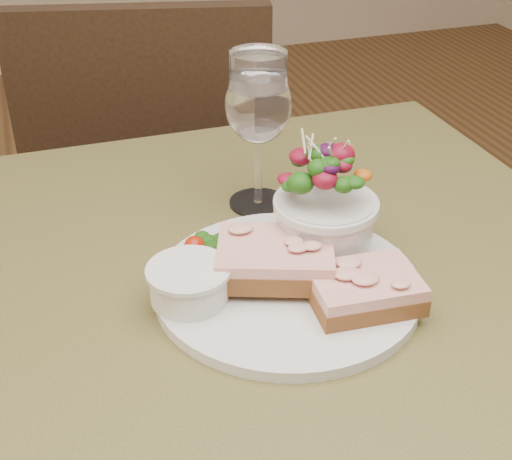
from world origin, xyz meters
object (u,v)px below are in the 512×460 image
object	(u,v)px
dinner_plate	(287,285)
wine_glass	(258,109)
salad_bowl	(326,202)
chair_far	(164,269)
ramekin	(189,282)
cafe_table	(262,361)
sandwich_front	(364,289)
sandwich_back	(275,258)

from	to	relation	value
dinner_plate	wine_glass	xyz separation A→B (m)	(0.03, 0.18, 0.12)
salad_bowl	dinner_plate	bearing A→B (deg)	-144.79
wine_glass	chair_far	bearing A→B (deg)	93.07
ramekin	wine_glass	xyz separation A→B (m)	(0.13, 0.17, 0.09)
cafe_table	wine_glass	distance (m)	0.28
cafe_table	wine_glass	bearing A→B (deg)	72.77
cafe_table	ramekin	size ratio (longest dim) A/B	10.66
chair_far	sandwich_front	distance (m)	0.92
chair_far	salad_bowl	bearing A→B (deg)	108.13
cafe_table	dinner_plate	world-z (taller)	dinner_plate
chair_far	ramekin	size ratio (longest dim) A/B	11.99
dinner_plate	wine_glass	size ratio (longest dim) A/B	1.53
sandwich_back	chair_far	bearing A→B (deg)	109.62
sandwich_front	sandwich_back	bearing A→B (deg)	141.13
cafe_table	ramekin	distance (m)	0.15
sandwich_back	wine_glass	bearing A→B (deg)	97.31
chair_far	wine_glass	xyz separation A→B (m)	(0.03, -0.55, 0.58)
dinner_plate	salad_bowl	bearing A→B (deg)	35.21
cafe_table	sandwich_back	size ratio (longest dim) A/B	5.80
cafe_table	dinner_plate	xyz separation A→B (m)	(0.02, -0.01, 0.11)
sandwich_back	wine_glass	xyz separation A→B (m)	(0.04, 0.17, 0.09)
cafe_table	salad_bowl	xyz separation A→B (m)	(0.08, 0.03, 0.17)
sandwich_back	ramekin	xyz separation A→B (m)	(-0.09, -0.01, -0.00)
dinner_plate	sandwich_back	distance (m)	0.03
sandwich_front	chair_far	bearing A→B (deg)	98.35
dinner_plate	sandwich_front	world-z (taller)	sandwich_front
cafe_table	sandwich_back	xyz separation A→B (m)	(0.01, -0.01, 0.14)
dinner_plate	sandwich_back	world-z (taller)	sandwich_back
sandwich_front	ramekin	world-z (taller)	ramekin
dinner_plate	chair_far	bearing A→B (deg)	90.09
salad_bowl	sandwich_front	bearing A→B (deg)	-89.53
chair_far	salad_bowl	size ratio (longest dim) A/B	7.09
cafe_table	dinner_plate	size ratio (longest dim) A/B	2.99
dinner_plate	ramekin	bearing A→B (deg)	178.81
ramekin	wine_glass	size ratio (longest dim) A/B	0.43
sandwich_back	salad_bowl	world-z (taller)	salad_bowl
chair_far	salad_bowl	xyz separation A→B (m)	(0.06, -0.69, 0.53)
salad_bowl	chair_far	bearing A→B (deg)	94.76
salad_bowl	wine_glass	size ratio (longest dim) A/B	0.73
ramekin	wine_glass	world-z (taller)	wine_glass
sandwich_front	wine_glass	xyz separation A→B (m)	(-0.03, 0.23, 0.10)
cafe_table	salad_bowl	bearing A→B (deg)	18.54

